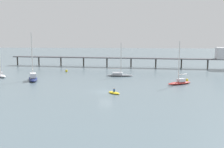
# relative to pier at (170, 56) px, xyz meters

# --- Properties ---
(ground_plane) EXTENTS (400.00, 400.00, 0.00)m
(ground_plane) POSITION_rel_pier_xyz_m (-18.18, -43.29, -4.33)
(ground_plane) COLOR slate
(pier) EXTENTS (82.21, 10.80, 7.42)m
(pier) POSITION_rel_pier_xyz_m (0.00, 0.00, 0.00)
(pier) COLOR #4C4C51
(pier) RESTS_ON ground_plane
(sailboat_white) EXTENTS (6.26, 6.20, 9.55)m
(sailboat_white) POSITION_rel_pier_xyz_m (-49.80, -25.32, -3.72)
(sailboat_white) COLOR white
(sailboat_white) RESTS_ON ground_plane
(sailboat_red) EXTENTS (6.50, 4.90, 10.21)m
(sailboat_red) POSITION_rel_pier_xyz_m (-1.62, -33.01, -3.69)
(sailboat_red) COLOR red
(sailboat_red) RESTS_ON ground_plane
(sailboat_gray) EXTENTS (7.58, 1.88, 9.51)m
(sailboat_gray) POSITION_rel_pier_xyz_m (-16.66, -21.33, -3.75)
(sailboat_gray) COLOR gray
(sailboat_gray) RESTS_ON ground_plane
(sailboat_navy) EXTENTS (5.30, 8.94, 12.22)m
(sailboat_navy) POSITION_rel_pier_xyz_m (-38.35, -30.52, -3.50)
(sailboat_navy) COLOR navy
(sailboat_navy) RESTS_ON ground_plane
(dinghy_yellow) EXTENTS (3.06, 3.10, 1.14)m
(dinghy_yellow) POSITION_rel_pier_xyz_m (-16.26, -44.82, -4.13)
(dinghy_yellow) COLOR yellow
(dinghy_yellow) RESTS_ON ground_plane
(mooring_buoy_inner) EXTENTS (0.76, 0.76, 0.76)m
(mooring_buoy_inner) POSITION_rel_pier_xyz_m (-33.81, -13.95, -3.95)
(mooring_buoy_inner) COLOR yellow
(mooring_buoy_inner) RESTS_ON ground_plane
(mooring_buoy_outer) EXTENTS (0.69, 0.69, 0.69)m
(mooring_buoy_outer) POSITION_rel_pier_xyz_m (0.91, -28.60, -3.99)
(mooring_buoy_outer) COLOR yellow
(mooring_buoy_outer) RESTS_ON ground_plane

